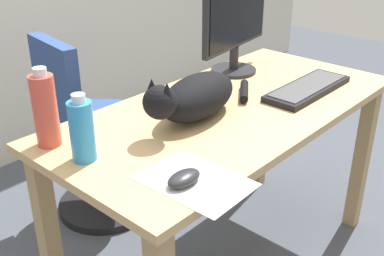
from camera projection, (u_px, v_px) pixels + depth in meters
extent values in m
cube|color=tan|center=(230.00, 110.00, 1.77)|extent=(1.43, 0.68, 0.03)
cube|color=tan|center=(361.00, 159.00, 2.21)|extent=(0.06, 0.06, 0.73)
cube|color=tan|center=(50.00, 242.00, 1.67)|extent=(0.06, 0.06, 0.73)
cube|color=tan|center=(261.00, 124.00, 2.55)|extent=(0.06, 0.06, 0.73)
cylinder|color=black|center=(107.00, 203.00, 2.48)|extent=(0.48, 0.48, 0.04)
cylinder|color=black|center=(103.00, 169.00, 2.39)|extent=(0.06, 0.06, 0.46)
cylinder|color=navy|center=(99.00, 122.00, 2.27)|extent=(0.44, 0.44, 0.06)
cube|color=navy|center=(56.00, 86.00, 2.06)|extent=(0.11, 0.36, 0.40)
cylinder|color=#232328|center=(233.00, 70.00, 2.12)|extent=(0.20, 0.20, 0.01)
cylinder|color=#232328|center=(234.00, 58.00, 2.09)|extent=(0.04, 0.04, 0.10)
cube|color=#232328|center=(236.00, 12.00, 2.00)|extent=(0.48, 0.09, 0.30)
cube|color=black|center=(239.00, 13.00, 2.00)|extent=(0.45, 0.06, 0.27)
cube|color=black|center=(308.00, 89.00, 1.90)|extent=(0.44, 0.15, 0.02)
cube|color=#444447|center=(308.00, 85.00, 1.89)|extent=(0.40, 0.12, 0.00)
ellipsoid|color=black|center=(198.00, 96.00, 1.66)|extent=(0.38, 0.22, 0.15)
sphere|color=black|center=(160.00, 102.00, 1.48)|extent=(0.11, 0.11, 0.11)
cone|color=black|center=(167.00, 89.00, 1.44)|extent=(0.04, 0.04, 0.04)
cone|color=black|center=(152.00, 85.00, 1.47)|extent=(0.04, 0.04, 0.04)
cylinder|color=black|center=(244.00, 91.00, 1.85)|extent=(0.16, 0.13, 0.03)
ellipsoid|color=#232328|center=(184.00, 178.00, 1.28)|extent=(0.11, 0.06, 0.04)
cube|color=white|center=(195.00, 181.00, 1.30)|extent=(0.22, 0.30, 0.00)
cylinder|color=#2D8CD1|center=(82.00, 131.00, 1.37)|extent=(0.07, 0.07, 0.18)
cylinder|color=silver|center=(78.00, 98.00, 1.32)|extent=(0.04, 0.04, 0.02)
cylinder|color=#D84C3D|center=(45.00, 111.00, 1.44)|extent=(0.07, 0.07, 0.23)
cylinder|color=silver|center=(40.00, 72.00, 1.39)|extent=(0.04, 0.04, 0.02)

